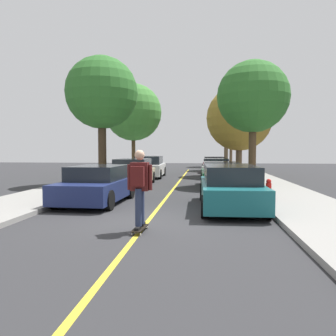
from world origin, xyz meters
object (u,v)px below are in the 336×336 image
at_px(parked_car_left_far, 149,167).
at_px(street_tree_left_near, 133,112).
at_px(street_tree_right_nearest, 253,97).
at_px(street_tree_right_far, 231,119).
at_px(parked_car_left_nearest, 97,185).
at_px(parked_car_left_near, 133,172).
at_px(parked_car_right_far, 216,168).
at_px(street_tree_left_nearest, 102,93).
at_px(parked_car_right_nearest, 230,187).
at_px(parked_car_right_farthest, 214,165).
at_px(street_tree_right_near, 239,118).
at_px(fire_hydrant, 269,189).
at_px(street_tree_right_farthest, 226,120).
at_px(skateboard, 140,228).
at_px(parked_car_right_near, 220,175).
at_px(skateboarder, 139,184).

xyz_separation_m(parked_car_left_far, street_tree_left_near, (-1.66, 2.60, 4.08)).
height_order(street_tree_right_nearest, street_tree_right_far, street_tree_right_far).
relative_size(parked_car_left_nearest, parked_car_left_far, 0.93).
bearing_deg(parked_car_left_near, street_tree_left_near, 101.69).
distance_m(parked_car_left_nearest, parked_car_left_near, 6.02).
relative_size(parked_car_left_nearest, parked_car_right_far, 0.98).
height_order(parked_car_left_near, street_tree_left_nearest, street_tree_left_nearest).
xyz_separation_m(parked_car_right_nearest, street_tree_left_nearest, (-6.28, 6.63, 4.21)).
bearing_deg(parked_car_right_nearest, parked_car_right_farthest, 90.00).
xyz_separation_m(street_tree_right_near, fire_hydrant, (-0.16, -12.02, -3.67)).
height_order(street_tree_left_near, street_tree_right_far, street_tree_left_near).
relative_size(parked_car_right_far, street_tree_right_far, 0.64).
height_order(street_tree_left_nearest, street_tree_right_farthest, street_tree_right_farthest).
relative_size(parked_car_left_nearest, parked_car_left_near, 0.92).
relative_size(street_tree_left_near, street_tree_right_near, 1.08).
relative_size(parked_car_right_nearest, fire_hydrant, 6.72).
bearing_deg(skateboard, fire_hydrant, 52.31).
distance_m(street_tree_left_near, street_tree_right_near, 8.05).
relative_size(parked_car_right_near, skateboard, 4.75).
relative_size(parked_car_left_near, parked_car_right_far, 1.07).
xyz_separation_m(parked_car_right_near, parked_car_right_far, (-0.00, 5.97, 0.01)).
height_order(parked_car_right_nearest, street_tree_left_nearest, street_tree_left_nearest).
distance_m(street_tree_right_nearest, skateboarder, 11.60).
height_order(parked_car_right_nearest, parked_car_right_farthest, parked_car_right_nearest).
relative_size(parked_car_left_far, parked_car_right_far, 1.05).
xyz_separation_m(street_tree_right_near, skateboard, (-3.96, -16.93, -4.07)).
bearing_deg(street_tree_right_near, street_tree_right_farthest, 90.00).
bearing_deg(street_tree_right_nearest, parked_car_right_far, 107.43).
bearing_deg(street_tree_right_nearest, parked_car_left_nearest, -135.07).
xyz_separation_m(parked_car_right_far, street_tree_right_farthest, (1.66, 15.35, 4.64)).
distance_m(parked_car_left_nearest, street_tree_right_nearest, 9.71).
height_order(parked_car_left_nearest, parked_car_right_far, parked_car_left_nearest).
bearing_deg(skateboard, parked_car_right_far, 81.62).
xyz_separation_m(street_tree_left_nearest, street_tree_right_near, (7.94, 6.89, -0.76)).
distance_m(street_tree_right_far, street_tree_right_farthest, 6.93).
xyz_separation_m(parked_car_left_nearest, parked_car_right_far, (4.61, 11.56, 0.00)).
xyz_separation_m(parked_car_right_farthest, street_tree_right_farthest, (1.66, 9.97, 4.62)).
bearing_deg(skateboard, parked_car_left_nearest, 119.88).
xyz_separation_m(parked_car_left_far, fire_hydrant, (6.12, -10.57, -0.22)).
xyz_separation_m(street_tree_left_near, street_tree_right_near, (7.94, -1.15, -0.64)).
bearing_deg(parked_car_right_nearest, street_tree_right_near, 82.99).
height_order(parked_car_left_far, parked_car_right_nearest, parked_car_left_far).
bearing_deg(fire_hydrant, street_tree_right_near, 89.23).
height_order(street_tree_right_farthest, skateboard, street_tree_right_farthest).
bearing_deg(skateboarder, skateboard, 86.52).
relative_size(parked_car_right_far, parked_car_right_farthest, 1.03).
bearing_deg(street_tree_left_nearest, parked_car_left_nearest, -74.53).
relative_size(parked_car_right_far, skateboarder, 2.39).
relative_size(parked_car_right_far, street_tree_right_farthest, 0.59).
height_order(street_tree_right_near, street_tree_right_farthest, street_tree_right_farthest).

